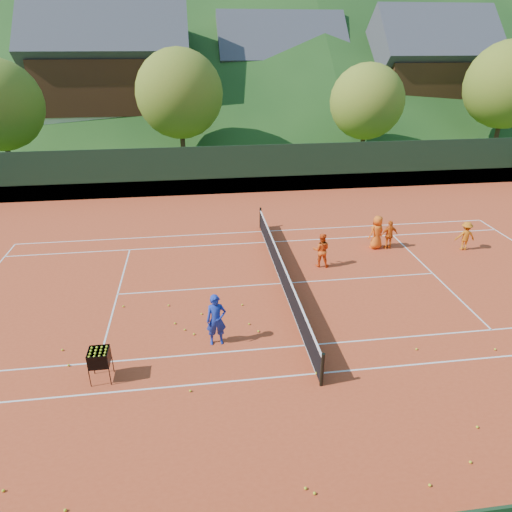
{
  "coord_description": "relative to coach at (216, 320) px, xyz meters",
  "views": [
    {
      "loc": [
        -3.17,
        -15.69,
        8.87
      ],
      "look_at": [
        -1.04,
        0.0,
        1.3
      ],
      "focal_mm": 32.0,
      "sensor_mm": 36.0,
      "label": 1
    }
  ],
  "objects": [
    {
      "name": "tennis_ball_8",
      "position": [
        -3.27,
        2.62,
        -0.84
      ],
      "size": [
        0.07,
        0.07,
        0.07
      ],
      "primitive_type": "sphere",
      "color": "#C7D723",
      "rests_on": "clay_court"
    },
    {
      "name": "tennis_ball_14",
      "position": [
        -4.84,
        0.24,
        -0.84
      ],
      "size": [
        0.07,
        0.07,
        0.07
      ],
      "primitive_type": "sphere",
      "color": "#C7D723",
      "rests_on": "clay_court"
    },
    {
      "name": "tennis_ball_12",
      "position": [
        1.04,
        2.15,
        -0.84
      ],
      "size": [
        0.07,
        0.07,
        0.07
      ],
      "primitive_type": "sphere",
      "color": "#C7D723",
      "rests_on": "clay_court"
    },
    {
      "name": "court_lines",
      "position": [
        2.79,
        3.59,
        -0.87
      ],
      "size": [
        23.83,
        11.03,
        0.0
      ],
      "color": "silver",
      "rests_on": "clay_court"
    },
    {
      "name": "tennis_ball_7",
      "position": [
        6.28,
        -4.45,
        -0.84
      ],
      "size": [
        0.07,
        0.07,
        0.07
      ],
      "primitive_type": "sphere",
      "color": "#C7D723",
      "rests_on": "clay_court"
    },
    {
      "name": "tree_c",
      "position": [
        12.79,
        22.59,
        3.65
      ],
      "size": [
        5.6,
        5.6,
        7.35
      ],
      "color": "#3F2819",
      "rests_on": "ground"
    },
    {
      "name": "tennis_ball_18",
      "position": [
        -1.04,
        0.83,
        -0.84
      ],
      "size": [
        0.07,
        0.07,
        0.07
      ],
      "primitive_type": "sphere",
      "color": "#C7D723",
      "rests_on": "clay_court"
    },
    {
      "name": "ground",
      "position": [
        2.79,
        3.59,
        -0.89
      ],
      "size": [
        400.0,
        400.0,
        0.0
      ],
      "primitive_type": "plane",
      "color": "#2C4C17",
      "rests_on": "ground"
    },
    {
      "name": "tennis_ball_6",
      "position": [
        1.14,
        0.87,
        -0.84
      ],
      "size": [
        0.07,
        0.07,
        0.07
      ],
      "primitive_type": "sphere",
      "color": "#C7D723",
      "rests_on": "clay_court"
    },
    {
      "name": "tennis_ball_13",
      "position": [
        -0.87,
        -2.16,
        -0.84
      ],
      "size": [
        0.07,
        0.07,
        0.07
      ],
      "primitive_type": "sphere",
      "color": "#C7D723",
      "rests_on": "clay_court"
    },
    {
      "name": "tree_b",
      "position": [
        -1.21,
        23.59,
        4.3
      ],
      "size": [
        6.4,
        6.4,
        8.4
      ],
      "color": "#402719",
      "rests_on": "ground"
    },
    {
      "name": "tree_d",
      "position": [
        24.79,
        23.59,
        4.63
      ],
      "size": [
        6.8,
        6.8,
        8.93
      ],
      "color": "#3B2417",
      "rests_on": "ground"
    },
    {
      "name": "ball_hopper",
      "position": [
        -3.36,
        -1.29,
        -0.12
      ],
      "size": [
        0.57,
        0.57,
        1.0
      ],
      "color": "black",
      "rests_on": "clay_court"
    },
    {
      "name": "chalet_mid",
      "position": [
        8.79,
        37.59,
        4.1
      ],
      "size": [
        12.65,
        8.82,
        11.45
      ],
      "color": "beige",
      "rests_on": "ground"
    },
    {
      "name": "clay_court",
      "position": [
        2.79,
        3.59,
        -0.88
      ],
      "size": [
        40.0,
        24.0,
        0.02
      ],
      "primitive_type": "cube",
      "color": "#B63D1D",
      "rests_on": "ground"
    },
    {
      "name": "tennis_net",
      "position": [
        2.79,
        3.59,
        -0.37
      ],
      "size": [
        0.1,
        12.07,
        1.1
      ],
      "color": "black",
      "rests_on": "clay_court"
    },
    {
      "name": "chalet_left",
      "position": [
        -7.21,
        33.59,
        4.75
      ],
      "size": [
        13.8,
        9.93,
        12.92
      ],
      "color": "beige",
      "rests_on": "ground"
    },
    {
      "name": "tennis_ball_15",
      "position": [
        -0.45,
        1.73,
        -0.84
      ],
      "size": [
        0.07,
        0.07,
        0.07
      ],
      "primitive_type": "sphere",
      "color": "#C7D723",
      "rests_on": "clay_court"
    },
    {
      "name": "tennis_ball_24",
      "position": [
        1.76,
        -5.7,
        -0.84
      ],
      "size": [
        0.07,
        0.07,
        0.07
      ],
      "primitive_type": "sphere",
      "color": "#C7D723",
      "rests_on": "clay_court"
    },
    {
      "name": "tennis_ball_10",
      "position": [
        -3.46,
        -5.39,
        -0.84
      ],
      "size": [
        0.07,
        0.07,
        0.07
      ],
      "primitive_type": "sphere",
      "color": "#C7D723",
      "rests_on": "clay_court"
    },
    {
      "name": "tennis_ball_2",
      "position": [
        -0.74,
        0.53,
        -0.84
      ],
      "size": [
        0.07,
        0.07,
        0.07
      ],
      "primitive_type": "sphere",
      "color": "#C7D723",
      "rests_on": "clay_court"
    },
    {
      "name": "student_b",
      "position": [
        8.32,
        6.26,
        -0.19
      ],
      "size": [
        0.83,
        0.41,
        1.37
      ],
      "primitive_type": "imported",
      "rotation": [
        0.0,
        0.0,
        3.23
      ],
      "color": "orange",
      "rests_on": "clay_court"
    },
    {
      "name": "tennis_ball_21",
      "position": [
        -1.63,
        2.46,
        -0.84
      ],
      "size": [
        0.07,
        0.07,
        0.07
      ],
      "primitive_type": "sphere",
      "color": "#C7D723",
      "rests_on": "clay_court"
    },
    {
      "name": "coach",
      "position": [
        0.0,
        0.0,
        0.0
      ],
      "size": [
        0.66,
        0.45,
        1.74
      ],
      "primitive_type": "imported",
      "rotation": [
        0.0,
        0.0,
        0.06
      ],
      "color": "#182E9F",
      "rests_on": "clay_court"
    },
    {
      "name": "tennis_ball_1",
      "position": [
        8.64,
        -1.56,
        -0.84
      ],
      "size": [
        0.07,
        0.07,
        0.07
      ],
      "primitive_type": "sphere",
      "color": "#C7D723",
      "rests_on": "clay_court"
    },
    {
      "name": "tennis_ball_9",
      "position": [
        1.59,
        -5.56,
        -0.84
      ],
      "size": [
        0.07,
        0.07,
        0.07
      ],
      "primitive_type": "sphere",
      "color": "#C7D723",
      "rests_on": "clay_court"
    },
    {
      "name": "chalet_right",
      "position": [
        22.79,
        33.59,
        4.37
      ],
      "size": [
        11.5,
        8.82,
        11.91
      ],
      "color": "beige",
      "rests_on": "ground"
    },
    {
      "name": "perimeter_fence",
      "position": [
        2.79,
        3.59,
        0.38
      ],
      "size": [
        40.4,
        24.24,
        3.0
      ],
      "color": "black",
      "rests_on": "clay_court"
    },
    {
      "name": "tennis_ball_5",
      "position": [
        1.4,
        0.4,
        -0.84
      ],
      "size": [
        0.07,
        0.07,
        0.07
      ],
      "primitive_type": "sphere",
      "color": "#C7D723",
      "rests_on": "clay_court"
    },
    {
      "name": "tennis_ball_4",
      "position": [
        5.52,
        -5.4,
        -0.84
      ],
      "size": [
        0.07,
        0.07,
        0.07
      ],
      "primitive_type": "sphere",
      "color": "#C7D723",
      "rests_on": "clay_court"
    },
    {
      "name": "tennis_ball_11",
      "position": [
        2.78,
        -1.91,
        -0.84
      ],
      "size": [
        0.07,
        0.07,
        0.07
      ],
      "primitive_type": "sphere",
      "color": "#C7D723",
      "rests_on": "clay_court"
    },
    {
      "name": "student_a",
      "position": [
        4.72,
        4.91,
        -0.12
      ],
      "size": [
        0.85,
        0.73,
        1.5
      ],
      "primitive_type": "imported",
      "rotation": [
        0.0,
        0.0,
        2.89
      ],
      "color": "#F65515",
      "rests_on": "clay_court"
    },
    {
      "name": "tennis_ball_22",
      "position": [
        -1.37,
        1.25,
        -0.84
      ],
      "size": [
        0.07,
        0.07,
        0.07
      ],
      "primitive_type": "sphere",
      "color": "#C7D723",
      "rests_on": "clay_court"
    },
    {
      "name": "student_c",
      "position": [
        7.75,
        6.39,
        -0.08
      ],
      "size": [
        0.9,
        0.74,
        1.58
      ],
      "primitive_type": "imported",
      "rotation": [
        0.0,
        0.0,
        3.51
      ],
      "color": "orange",
      "rests_on": "clay_court"
    },
    {
      "name": "tennis_ball_17",
      "position": [
        -4.89,
        -4.73,
        -0.84
      ],
      "size": [
        0.07,
        0.07,
        0.07
      ],
      "primitive_type": "sphere",
      "color": "#C7D723",
      "rests_on": "clay_court"
    },
    {
      "name": "student_d",
      "position": [
        11.72,
        5.68,
        -0.19
      ],
      "size": [
        0.93,
        0.61,
        1.36
      ],
      "primitive_type": "imported",
      "rotation": [
        0.0,
        0.0,
        3.02
      ],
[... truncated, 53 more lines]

